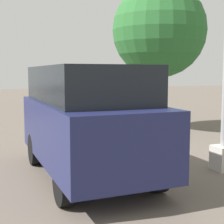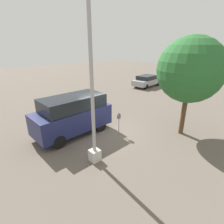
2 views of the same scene
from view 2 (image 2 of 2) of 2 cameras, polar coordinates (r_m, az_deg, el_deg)
The scene contains 6 objects.
ground_plane at distance 10.81m, azimuth -1.20°, elevation -6.48°, with size 80.00×80.00×0.00m, color #60564C.
parking_meter_near at distance 10.12m, azimuth 2.29°, elevation -2.21°, with size 0.20×0.12×1.36m.
lamp_post at distance 7.33m, azimuth -6.18°, elevation -1.28°, with size 0.44×0.44×6.80m.
parked_van at distance 10.37m, azimuth -12.74°, elevation -0.74°, with size 4.47×1.95×2.30m.
car_distant at distance 23.16m, azimuth 11.40°, elevation 10.02°, with size 4.55×2.01×1.43m.
street_tree at distance 10.41m, azimuth 24.18°, elevation 12.36°, with size 3.53×3.53×5.52m.
Camera 2 is at (6.45, 7.10, 4.98)m, focal length 28.00 mm.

